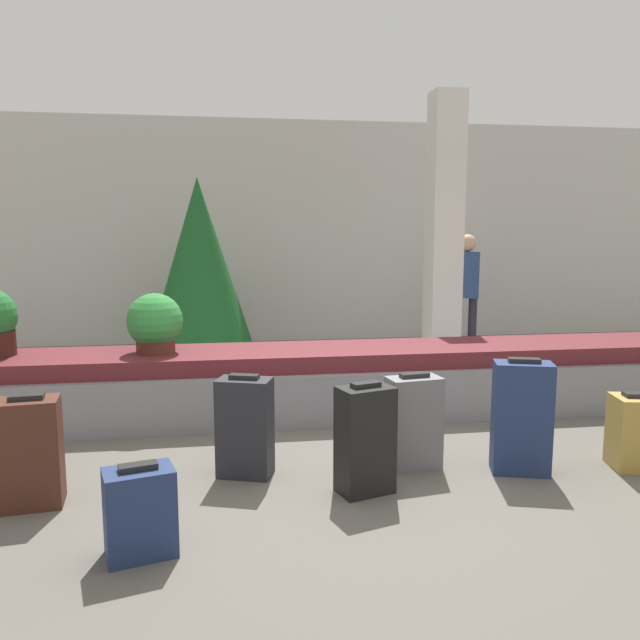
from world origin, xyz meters
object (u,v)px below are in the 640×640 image
(suitcase_1, at_px, (140,512))
(suitcase_6, at_px, (413,422))
(suitcase_0, at_px, (632,432))
(decorated_tree, at_px, (199,264))
(pillar, at_px, (444,232))
(suitcase_7, at_px, (365,440))
(suitcase_4, at_px, (30,453))
(potted_plant_0, at_px, (155,324))
(suitcase_3, at_px, (522,417))
(suitcase_2, at_px, (245,427))
(traveler_0, at_px, (466,285))

(suitcase_1, height_order, suitcase_6, suitcase_6)
(suitcase_0, height_order, decorated_tree, decorated_tree)
(pillar, distance_m, suitcase_7, 4.07)
(suitcase_4, distance_m, potted_plant_0, 1.81)
(suitcase_1, xyz_separation_m, potted_plant_0, (-0.15, 2.33, 0.61))
(suitcase_0, relative_size, suitcase_3, 0.68)
(suitcase_0, height_order, suitcase_1, suitcase_0)
(suitcase_2, height_order, decorated_tree, decorated_tree)
(suitcase_7, xyz_separation_m, decorated_tree, (-1.15, 4.18, 0.88))
(suitcase_6, distance_m, decorated_tree, 4.23)
(pillar, xyz_separation_m, suitcase_3, (-0.61, -3.31, -1.22))
(pillar, bearing_deg, potted_plant_0, -151.28)
(suitcase_3, height_order, suitcase_6, suitcase_3)
(suitcase_2, xyz_separation_m, traveler_0, (2.98, 3.68, 0.60))
(pillar, xyz_separation_m, decorated_tree, (-2.87, 0.71, -0.38))
(pillar, distance_m, suitcase_1, 5.22)
(pillar, bearing_deg, suitcase_4, -137.76)
(suitcase_4, distance_m, suitcase_6, 2.42)
(suitcase_2, bearing_deg, suitcase_0, 12.79)
(suitcase_0, bearing_deg, suitcase_6, -177.63)
(traveler_0, bearing_deg, decorated_tree, -158.59)
(suitcase_1, bearing_deg, decorated_tree, 73.01)
(potted_plant_0, bearing_deg, decorated_tree, 83.39)
(traveler_0, bearing_deg, suitcase_4, -113.66)
(suitcase_7, bearing_deg, suitcase_1, -173.00)
(suitcase_1, height_order, suitcase_3, suitcase_3)
(suitcase_1, distance_m, suitcase_2, 1.12)
(pillar, relative_size, traveler_0, 2.03)
(suitcase_6, bearing_deg, pillar, 58.57)
(potted_plant_0, relative_size, decorated_tree, 0.22)
(suitcase_6, relative_size, traveler_0, 0.42)
(suitcase_0, xyz_separation_m, suitcase_6, (-1.48, 0.23, 0.07))
(suitcase_7, height_order, potted_plant_0, potted_plant_0)
(suitcase_2, height_order, suitcase_7, suitcase_7)
(decorated_tree, bearing_deg, suitcase_3, -60.69)
(suitcase_0, relative_size, suitcase_2, 0.77)
(suitcase_3, relative_size, traveler_0, 0.50)
(suitcase_3, bearing_deg, decorated_tree, 135.98)
(traveler_0, relative_size, decorated_tree, 0.70)
(pillar, height_order, suitcase_3, pillar)
(suitcase_2, height_order, suitcase_6, suitcase_2)
(suitcase_3, xyz_separation_m, suitcase_7, (-1.11, -0.16, -0.04))
(suitcase_2, distance_m, suitcase_6, 1.14)
(suitcase_2, bearing_deg, suitcase_6, 16.76)
(potted_plant_0, bearing_deg, suitcase_0, -25.98)
(pillar, height_order, suitcase_6, pillar)
(suitcase_7, height_order, traveler_0, traveler_0)
(suitcase_2, bearing_deg, suitcase_7, -9.32)
(suitcase_1, relative_size, suitcase_3, 0.61)
(suitcase_3, xyz_separation_m, potted_plant_0, (-2.54, 1.58, 0.46))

